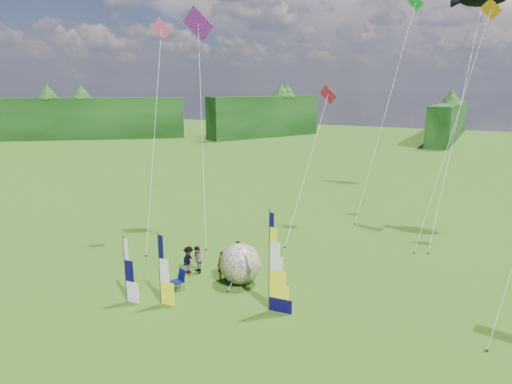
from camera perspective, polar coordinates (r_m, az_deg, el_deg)
The scene contains 17 objects.
ground at distance 20.19m, azimuth -2.92°, elevation -18.05°, with size 220.00×220.00×0.00m, color #355E11.
treeline_ring at distance 18.45m, azimuth -3.06°, elevation -7.34°, with size 210.00×210.00×8.00m, color #285E1E, non-canonical shape.
feather_banner_main at distance 21.53m, azimuth 1.67°, elevation -8.79°, with size 1.31×0.10×4.85m, color #080538, non-canonical shape.
side_banner_left at distance 22.86m, azimuth -11.96°, elevation -9.49°, with size 0.99×0.10×3.56m, color #FFEE12, non-canonical shape.
side_banner_far at distance 23.57m, azimuth -16.05°, elevation -9.37°, with size 0.98×0.10×3.29m, color white, non-canonical shape.
bol_inflatable at distance 24.91m, azimuth -1.98°, elevation -8.93°, with size 2.23×2.23×2.23m, color #002A92.
spectator_a at distance 25.37m, azimuth -4.17°, elevation -9.23°, with size 0.61×0.40×1.66m, color #66594C.
spectator_b at distance 26.47m, azimuth -7.37°, elevation -8.42°, with size 0.77×0.38×1.59m, color #66594C.
spectator_c at distance 26.55m, azimuth -8.41°, elevation -8.40°, with size 1.03×0.38×1.59m, color #66594C.
spectator_d at distance 26.95m, azimuth -2.26°, elevation -7.84°, with size 0.98×0.40×1.67m, color #66594C.
camp_chair at distance 24.67m, azimuth -9.77°, elevation -10.79°, with size 0.63×0.63×1.09m, color #040B3D, non-canonical shape.
kite_whale at distance 34.94m, azimuth 24.07°, elevation 10.04°, with size 4.63×14.27×18.58m, color black, non-canonical shape.
kite_rainbow_delta at distance 32.36m, azimuth -6.83°, elevation 9.61°, with size 8.73×10.54×17.12m, color #F50016, non-canonical shape.
small_kite_red at distance 32.73m, azimuth 6.56°, elevation 4.38°, with size 2.58×10.40×11.13m, color #F02344, non-canonical shape.
small_kite_orange at distance 33.25m, azimuth 23.59°, elevation 8.47°, with size 5.05×10.24×16.83m, color orange, non-canonical shape.
small_kite_pink at distance 30.62m, azimuth -12.67°, elevation 7.60°, with size 4.33×7.30×15.42m, color #CB4366, non-canonical shape.
small_kite_green at distance 38.92m, azimuth 16.06°, elevation 10.80°, with size 4.17×11.25×18.55m, color #139427, non-canonical shape.
Camera 1 is at (8.91, -14.84, 10.39)m, focal length 32.00 mm.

